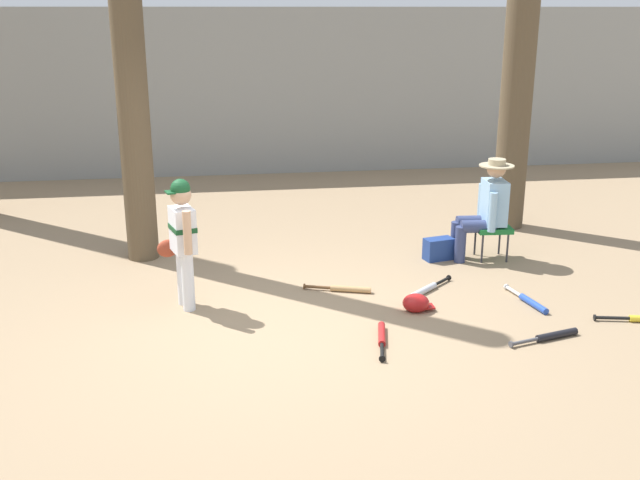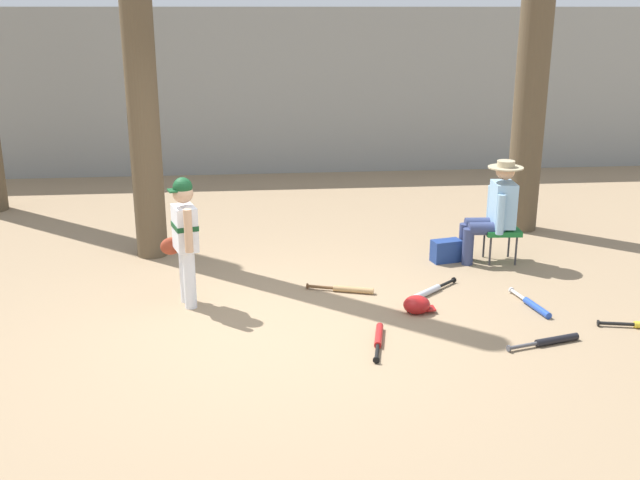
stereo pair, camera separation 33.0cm
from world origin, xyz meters
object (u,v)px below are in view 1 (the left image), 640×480
(young_ballplayer, at_px, (182,235))
(seated_spectator, at_px, (485,207))
(tree_near_player, at_px, (125,4))
(bat_black_composite, at_px, (552,336))
(folding_stool, at_px, (492,229))
(bat_wood_tan, at_px, (345,289))
(bat_aluminum_silver, at_px, (426,289))
(batting_helmet_red, at_px, (416,303))
(handbag_beside_stool, at_px, (439,249))
(bat_blue_youth, at_px, (530,302))
(tree_behind_spectator, at_px, (517,87))
(bat_red_barrel, at_px, (382,337))

(young_ballplayer, bearing_deg, seated_spectator, 15.95)
(tree_near_player, distance_m, bat_black_composite, 5.58)
(folding_stool, bearing_deg, bat_wood_tan, -156.64)
(bat_aluminum_silver, relative_size, bat_wood_tan, 0.86)
(seated_spectator, distance_m, batting_helmet_red, 1.95)
(bat_aluminum_silver, height_order, bat_wood_tan, same)
(handbag_beside_stool, relative_size, batting_helmet_red, 1.08)
(folding_stool, distance_m, handbag_beside_stool, 0.67)
(bat_aluminum_silver, xyz_separation_m, batting_helmet_red, (-0.24, -0.46, 0.04))
(young_ballplayer, bearing_deg, bat_blue_youth, -7.79)
(tree_behind_spectator, bearing_deg, bat_red_barrel, -127.02)
(handbag_beside_stool, height_order, bat_aluminum_silver, handbag_beside_stool)
(tree_behind_spectator, relative_size, seated_spectator, 3.65)
(folding_stool, height_order, bat_black_composite, folding_stool)
(folding_stool, relative_size, bat_red_barrel, 0.60)
(tree_near_player, bearing_deg, batting_helmet_red, -36.72)
(tree_behind_spectator, xyz_separation_m, young_ballplayer, (-4.28, -2.28, -1.13))
(seated_spectator, height_order, bat_black_composite, seated_spectator)
(folding_stool, relative_size, bat_aluminum_silver, 0.71)
(bat_aluminum_silver, bearing_deg, tree_behind_spectator, 51.52)
(tree_behind_spectator, xyz_separation_m, bat_red_barrel, (-2.52, -3.34, -1.84))
(handbag_beside_stool, height_order, bat_black_composite, handbag_beside_stool)
(bat_aluminum_silver, height_order, bat_red_barrel, same)
(handbag_beside_stool, xyz_separation_m, bat_black_composite, (0.35, -2.31, -0.10))
(bat_black_composite, height_order, bat_aluminum_silver, same)
(bat_black_composite, height_order, batting_helmet_red, batting_helmet_red)
(bat_blue_youth, height_order, bat_black_composite, same)
(tree_near_player, xyz_separation_m, bat_red_barrel, (2.29, -2.70, -2.85))
(batting_helmet_red, bearing_deg, folding_stool, 47.45)
(tree_near_player, bearing_deg, bat_blue_youth, -27.98)
(seated_spectator, bearing_deg, tree_behind_spectator, 57.39)
(folding_stool, xyz_separation_m, bat_black_composite, (-0.28, -2.25, -0.33))
(tree_near_player, xyz_separation_m, batting_helmet_red, (2.78, -2.07, -2.81))
(tree_near_player, xyz_separation_m, folding_stool, (4.09, -0.65, -2.52))
(seated_spectator, distance_m, bat_wood_tan, 2.08)
(seated_spectator, bearing_deg, bat_red_barrel, -129.55)
(folding_stool, height_order, bat_blue_youth, folding_stool)
(tree_behind_spectator, relative_size, young_ballplayer, 3.36)
(young_ballplayer, xyz_separation_m, bat_aluminum_silver, (2.49, 0.02, -0.71))
(young_ballplayer, bearing_deg, bat_aluminum_silver, 0.45)
(bat_blue_youth, bearing_deg, handbag_beside_stool, 108.19)
(folding_stool, xyz_separation_m, seated_spectator, (-0.10, 0.01, 0.28))
(folding_stool, bearing_deg, batting_helmet_red, -132.55)
(bat_wood_tan, bearing_deg, bat_aluminum_silver, -9.44)
(young_ballplayer, height_order, bat_wood_tan, young_ballplayer)
(bat_aluminum_silver, bearing_deg, bat_blue_youth, -27.50)
(bat_black_composite, relative_size, bat_aluminum_silver, 1.19)
(bat_aluminum_silver, bearing_deg, young_ballplayer, -179.55)
(tree_near_player, distance_m, bat_aluminum_silver, 4.46)
(tree_near_player, relative_size, batting_helmet_red, 20.42)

